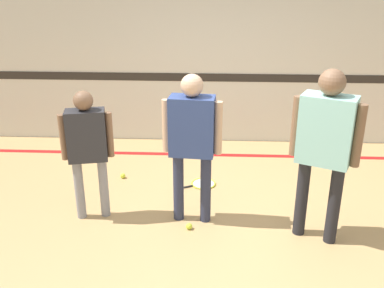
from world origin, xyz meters
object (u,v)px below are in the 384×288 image
at_px(person_student_left, 87,142).
at_px(tennis_ball_stray_left, 123,176).
at_px(person_instructor, 192,134).
at_px(tennis_ball_near_instructor, 189,226).
at_px(tennis_ball_by_spare_racket, 206,174).
at_px(person_student_right, 325,139).
at_px(racket_spare_on_floor, 202,184).

bearing_deg(person_student_left, tennis_ball_stray_left, 69.68).
xyz_separation_m(person_student_left, tennis_ball_stray_left, (0.13, 0.95, -0.84)).
bearing_deg(person_instructor, person_student_left, -175.36).
distance_m(tennis_ball_near_instructor, tennis_ball_stray_left, 1.49).
bearing_deg(person_instructor, tennis_ball_stray_left, 140.13).
bearing_deg(tennis_ball_by_spare_racket, person_student_left, -139.22).
xyz_separation_m(person_student_right, racket_spare_on_floor, (-1.16, 1.10, -1.05)).
distance_m(person_instructor, tennis_ball_near_instructor, 0.98).
bearing_deg(person_student_right, tennis_ball_by_spare_racket, -24.90).
relative_size(person_student_right, racket_spare_on_floor, 3.17).
height_order(person_instructor, tennis_ball_stray_left, person_instructor).
xyz_separation_m(tennis_ball_near_instructor, tennis_ball_by_spare_racket, (0.15, 1.26, 0.00)).
height_order(person_instructor, tennis_ball_near_instructor, person_instructor).
relative_size(person_student_left, tennis_ball_near_instructor, 21.40).
height_order(racket_spare_on_floor, tennis_ball_near_instructor, tennis_ball_near_instructor).
bearing_deg(tennis_ball_by_spare_racket, person_instructor, -97.16).
bearing_deg(person_student_left, person_instructor, -13.38).
height_order(racket_spare_on_floor, tennis_ball_stray_left, tennis_ball_stray_left).
xyz_separation_m(racket_spare_on_floor, tennis_ball_by_spare_racket, (0.04, 0.23, 0.02)).
bearing_deg(person_student_left, tennis_ball_near_instructor, -24.06).
relative_size(racket_spare_on_floor, tennis_ball_stray_left, 8.21).
relative_size(person_student_left, person_student_right, 0.82).
xyz_separation_m(racket_spare_on_floor, tennis_ball_stray_left, (-1.04, 0.13, 0.02)).
distance_m(person_instructor, tennis_ball_stray_left, 1.66).
bearing_deg(tennis_ball_by_spare_racket, tennis_ball_near_instructor, -96.94).
distance_m(person_instructor, person_student_right, 1.28).
distance_m(racket_spare_on_floor, tennis_ball_by_spare_racket, 0.24).
height_order(person_instructor, racket_spare_on_floor, person_instructor).
relative_size(person_student_right, tennis_ball_stray_left, 26.02).
xyz_separation_m(person_student_right, tennis_ball_near_instructor, (-1.27, 0.07, -1.03)).
height_order(person_student_right, tennis_ball_near_instructor, person_student_right).
bearing_deg(racket_spare_on_floor, tennis_ball_by_spare_racket, -127.43).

